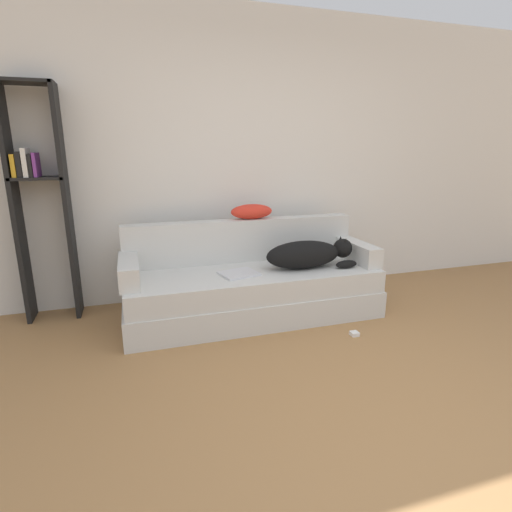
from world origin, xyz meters
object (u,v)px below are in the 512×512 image
at_px(couch, 253,293).
at_px(throw_pillow, 252,212).
at_px(bookshelf, 39,194).
at_px(power_adapter, 354,334).
at_px(laptop, 239,274).
at_px(dog, 308,254).

height_order(couch, throw_pillow, throw_pillow).
xyz_separation_m(bookshelf, power_adapter, (2.32, -1.14, -1.06)).
height_order(laptop, throw_pillow, throw_pillow).
bearing_deg(power_adapter, laptop, 146.05).
bearing_deg(laptop, power_adapter, -47.77).
bearing_deg(dog, laptop, -178.72).
bearing_deg(throw_pillow, couch, -105.67).
distance_m(couch, laptop, 0.28).
bearing_deg(bookshelf, dog, -15.26).
bearing_deg(power_adapter, throw_pillow, 119.56).
bearing_deg(bookshelf, power_adapter, -26.17).
bearing_deg(dog, couch, 171.27).
xyz_separation_m(couch, power_adapter, (0.65, -0.63, -0.19)).
xyz_separation_m(laptop, bookshelf, (-1.52, 0.60, 0.65)).
bearing_deg(bookshelf, throw_pillow, -5.34).
bearing_deg(couch, power_adapter, -43.91).
distance_m(throw_pillow, bookshelf, 1.79).
relative_size(laptop, bookshelf, 0.18).
xyz_separation_m(dog, power_adapter, (0.16, -0.55, -0.53)).
distance_m(dog, laptop, 0.65).
distance_m(throw_pillow, power_adapter, 1.41).
xyz_separation_m(couch, laptop, (-0.15, -0.09, 0.22)).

